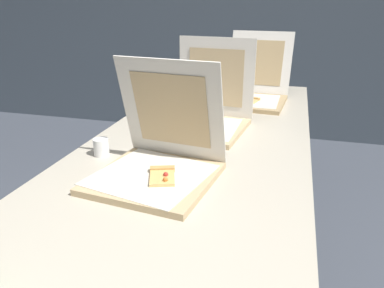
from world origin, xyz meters
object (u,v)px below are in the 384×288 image
(pizza_box_back, at_px, (253,92))
(pizza_box_middle, at_px, (205,116))
(table, at_px, (199,151))
(cup_white_near_center, at_px, (101,147))
(cup_white_far, at_px, (176,106))
(pizza_box_front, at_px, (158,162))

(pizza_box_back, bearing_deg, pizza_box_middle, -101.83)
(table, distance_m, cup_white_near_center, 0.41)
(pizza_box_back, height_order, cup_white_far, pizza_box_back)
(pizza_box_front, xyz_separation_m, cup_white_near_center, (-0.28, 0.13, -0.02))
(cup_white_near_center, bearing_deg, cup_white_far, 81.06)
(pizza_box_front, height_order, pizza_box_middle, pizza_box_middle)
(table, distance_m, pizza_box_back, 0.76)
(pizza_box_front, distance_m, cup_white_near_center, 0.31)
(cup_white_far, bearing_deg, pizza_box_front, -77.06)
(pizza_box_front, bearing_deg, pizza_box_back, 87.69)
(pizza_box_front, bearing_deg, table, 89.86)
(pizza_box_front, distance_m, pizza_box_back, 1.12)
(table, bearing_deg, pizza_box_front, -97.49)
(table, relative_size, pizza_box_back, 4.64)
(pizza_box_middle, bearing_deg, cup_white_near_center, -119.01)
(table, relative_size, pizza_box_front, 5.70)
(pizza_box_back, bearing_deg, pizza_box_front, -95.23)
(pizza_box_back, xyz_separation_m, cup_white_near_center, (-0.47, -0.98, -0.02))
(cup_white_near_center, xyz_separation_m, cup_white_far, (0.10, 0.65, 0.00))
(pizza_box_middle, height_order, pizza_box_back, pizza_box_middle)
(pizza_box_back, relative_size, cup_white_far, 7.88)
(pizza_box_middle, bearing_deg, pizza_box_back, 80.22)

